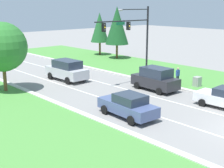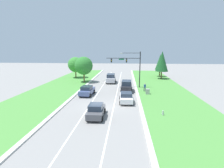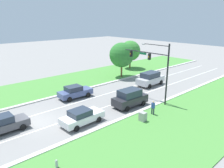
{
  "view_description": "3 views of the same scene",
  "coord_description": "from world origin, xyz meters",
  "views": [
    {
      "loc": [
        -18.63,
        -7.72,
        7.77
      ],
      "look_at": [
        -1.29,
        11.22,
        1.3
      ],
      "focal_mm": 50.0,
      "sensor_mm": 36.0,
      "label": 1
    },
    {
      "loc": [
        3.51,
        -23.12,
        8.15
      ],
      "look_at": [
        0.81,
        10.07,
        1.54
      ],
      "focal_mm": 28.0,
      "sensor_mm": 36.0,
      "label": 2
    },
    {
      "loc": [
        21.0,
        -8.16,
        10.62
      ],
      "look_at": [
        -0.12,
        10.96,
        1.96
      ],
      "focal_mm": 35.0,
      "sensor_mm": 36.0,
      "label": 3
    }
  ],
  "objects": [
    {
      "name": "utility_cabinet",
      "position": [
        7.5,
        8.48,
        0.52
      ],
      "size": [
        0.7,
        0.6,
        1.04
      ],
      "color": "#9E9E99",
      "rests_on": "ground_plane"
    },
    {
      "name": "curb_strip_right",
      "position": [
        5.65,
        0.0,
        0.07
      ],
      "size": [
        0.5,
        90.0,
        0.15
      ],
      "color": "beige",
      "rests_on": "ground_plane"
    },
    {
      "name": "white_sedan",
      "position": [
        3.57,
        3.38,
        0.8
      ],
      "size": [
        2.24,
        4.68,
        1.6
      ],
      "rotation": [
        0.0,
        0.0,
        0.04
      ],
      "color": "white",
      "rests_on": "ground_plane"
    },
    {
      "name": "pedestrian",
      "position": [
        7.2,
        10.59,
        0.94
      ],
      "size": [
        0.4,
        0.23,
        1.69
      ],
      "rotation": [
        0.0,
        0.0,
        3.12
      ],
      "color": "#232842",
      "rests_on": "ground_plane"
    },
    {
      "name": "oak_far_left_tree",
      "position": [
        -11.06,
        26.13,
        3.86
      ],
      "size": [
        4.31,
        4.31,
        6.02
      ],
      "color": "brown",
      "rests_on": "ground_plane"
    },
    {
      "name": "lane_stripe_inner_right",
      "position": [
        1.8,
        0.0,
        0.0
      ],
      "size": [
        0.14,
        81.0,
        0.01
      ],
      "color": "white",
      "rests_on": "ground_plane"
    },
    {
      "name": "lane_stripe_inner_left",
      "position": [
        -1.8,
        0.0,
        0.0
      ],
      "size": [
        0.14,
        81.0,
        0.01
      ],
      "color": "white",
      "rests_on": "ground_plane"
    },
    {
      "name": "ground_plane",
      "position": [
        0.0,
        0.0,
        0.0
      ],
      "size": [
        160.0,
        160.0,
        0.0
      ],
      "primitive_type": "plane",
      "color": "gray"
    },
    {
      "name": "conifer_far_right_tree",
      "position": [
        13.65,
        30.44,
        4.42
      ],
      "size": [
        2.88,
        2.88,
        6.75
      ],
      "color": "brown",
      "rests_on": "ground_plane"
    },
    {
      "name": "grass_verge_left",
      "position": [
        -10.9,
        0.0,
        0.04
      ],
      "size": [
        10.0,
        90.0,
        0.08
      ],
      "color": "#4C8E3D",
      "rests_on": "ground_plane"
    },
    {
      "name": "fire_hydrant",
      "position": [
        8.17,
        -2.04,
        0.34
      ],
      "size": [
        0.34,
        0.2,
        0.7
      ],
      "color": "#B7B7BC",
      "rests_on": "ground_plane"
    },
    {
      "name": "charcoal_suv",
      "position": [
        3.64,
        10.56,
        1.09
      ],
      "size": [
        2.33,
        4.63,
        2.18
      ],
      "rotation": [
        0.0,
        0.0,
        -0.04
      ],
      "color": "#28282D",
      "rests_on": "ground_plane"
    },
    {
      "name": "grass_verge_right",
      "position": [
        10.9,
        0.0,
        0.04
      ],
      "size": [
        10.0,
        90.0,
        0.08
      ],
      "color": "#4C8E3D",
      "rests_on": "ground_plane"
    },
    {
      "name": "silver_suv",
      "position": [
        -0.24,
        19.51,
        1.13
      ],
      "size": [
        2.41,
        5.15,
        2.19
      ],
      "rotation": [
        0.0,
        0.0,
        0.03
      ],
      "color": "silver",
      "rests_on": "ground_plane"
    },
    {
      "name": "curb_strip_left",
      "position": [
        -5.65,
        0.0,
        0.07
      ],
      "size": [
        0.5,
        90.0,
        0.15
      ],
      "color": "beige",
      "rests_on": "ground_plane"
    },
    {
      "name": "conifer_near_right_tree",
      "position": [
        13.32,
        26.1,
        4.93
      ],
      "size": [
        3.44,
        3.44,
        7.7
      ],
      "color": "brown",
      "rests_on": "ground_plane"
    },
    {
      "name": "traffic_signal_mast",
      "position": [
        4.35,
        14.13,
        5.13
      ],
      "size": [
        7.24,
        0.41,
        7.72
      ],
      "color": "black",
      "rests_on": "ground_plane"
    },
    {
      "name": "oak_near_left_tree",
      "position": [
        -7.04,
        19.6,
        4.16
      ],
      "size": [
        4.49,
        4.49,
        6.41
      ],
      "color": "brown",
      "rests_on": "ground_plane"
    },
    {
      "name": "graphite_sedan",
      "position": [
        -0.07,
        -3.1,
        0.83
      ],
      "size": [
        2.03,
        4.27,
        1.69
      ],
      "rotation": [
        0.0,
        0.0,
        0.01
      ],
      "color": "#4C4C51",
      "rests_on": "ground_plane"
    },
    {
      "name": "slate_blue_sedan",
      "position": [
        -3.49,
        7.12,
        0.86
      ],
      "size": [
        2.31,
        4.76,
        1.72
      ],
      "rotation": [
        0.0,
        0.0,
        -0.06
      ],
      "color": "#475684",
      "rests_on": "ground_plane"
    }
  ]
}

